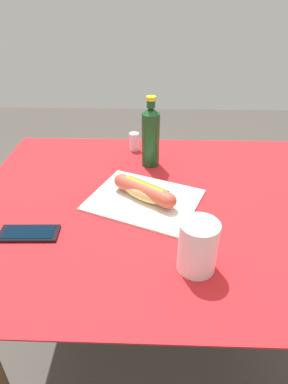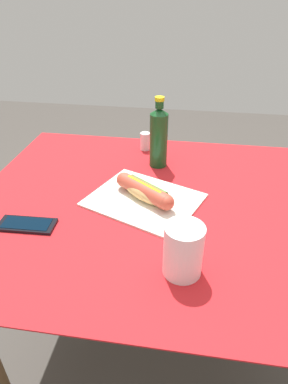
{
  "view_description": "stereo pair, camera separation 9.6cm",
  "coord_description": "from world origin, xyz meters",
  "px_view_note": "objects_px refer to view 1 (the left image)",
  "views": [
    {
      "loc": [
        -0.01,
        -0.8,
        1.28
      ],
      "look_at": [
        -0.04,
        0.01,
        0.76
      ],
      "focal_mm": 31.07,
      "sensor_mm": 36.0,
      "label": 1
    },
    {
      "loc": [
        0.08,
        -0.79,
        1.28
      ],
      "look_at": [
        -0.04,
        0.01,
        0.76
      ],
      "focal_mm": 31.07,
      "sensor_mm": 36.0,
      "label": 2
    }
  ],
  "objects_px": {
    "drinking_cup": "(198,247)",
    "salt_shaker": "(134,142)",
    "hot_dog": "(144,191)",
    "cell_phone": "(29,233)",
    "soda_bottle": "(151,136)"
  },
  "relations": [
    {
      "from": "drinking_cup",
      "to": "salt_shaker",
      "type": "distance_m",
      "value": 0.63
    },
    {
      "from": "hot_dog",
      "to": "drinking_cup",
      "type": "xyz_separation_m",
      "value": [
        0.12,
        -0.26,
        0.03
      ]
    },
    {
      "from": "cell_phone",
      "to": "soda_bottle",
      "type": "distance_m",
      "value": 0.5
    },
    {
      "from": "drinking_cup",
      "to": "soda_bottle",
      "type": "bearing_deg",
      "value": 102.69
    },
    {
      "from": "cell_phone",
      "to": "soda_bottle",
      "type": "xyz_separation_m",
      "value": [
        0.3,
        0.39,
        0.1
      ]
    },
    {
      "from": "hot_dog",
      "to": "cell_phone",
      "type": "relative_size",
      "value": 1.21
    },
    {
      "from": "hot_dog",
      "to": "cell_phone",
      "type": "xyz_separation_m",
      "value": [
        -0.29,
        -0.16,
        -0.03
      ]
    },
    {
      "from": "cell_phone",
      "to": "salt_shaker",
      "type": "xyz_separation_m",
      "value": [
        0.24,
        0.51,
        0.03
      ]
    },
    {
      "from": "cell_phone",
      "to": "drinking_cup",
      "type": "distance_m",
      "value": 0.43
    },
    {
      "from": "hot_dog",
      "to": "cell_phone",
      "type": "distance_m",
      "value": 0.33
    },
    {
      "from": "hot_dog",
      "to": "drinking_cup",
      "type": "height_order",
      "value": "drinking_cup"
    },
    {
      "from": "hot_dog",
      "to": "drinking_cup",
      "type": "distance_m",
      "value": 0.29
    },
    {
      "from": "soda_bottle",
      "to": "salt_shaker",
      "type": "relative_size",
      "value": 3.61
    },
    {
      "from": "hot_dog",
      "to": "salt_shaker",
      "type": "relative_size",
      "value": 2.77
    },
    {
      "from": "hot_dog",
      "to": "salt_shaker",
      "type": "distance_m",
      "value": 0.35
    }
  ]
}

